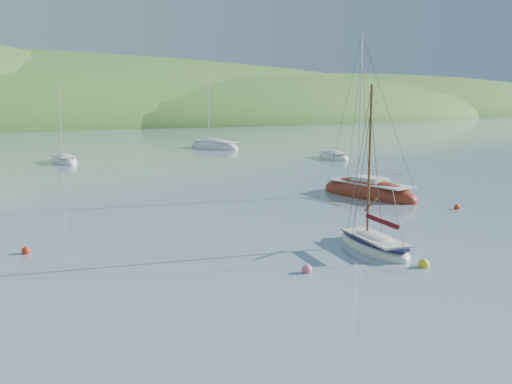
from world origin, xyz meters
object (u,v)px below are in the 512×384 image
daysailer_white (374,245)px  distant_sloop_b (214,147)px  sloop_red (368,193)px  distant_sloop_a (64,161)px  distant_sloop_d (334,157)px

daysailer_white → distant_sloop_b: bearing=83.1°
sloop_red → distant_sloop_a: sloop_red is taller
distant_sloop_b → distant_sloop_d: 21.36m
distant_sloop_d → daysailer_white: bearing=-111.8°
sloop_red → distant_sloop_b: bearing=71.7°
distant_sloop_d → distant_sloop_a: bearing=171.6°
distant_sloop_a → distant_sloop_d: size_ratio=1.00×
distant_sloop_b → distant_sloop_d: distant_sloop_b is taller
sloop_red → distant_sloop_a: 37.86m
sloop_red → distant_sloop_b: distant_sloop_b is taller
distant_sloop_b → distant_sloop_d: size_ratio=1.38×
daysailer_white → sloop_red: (10.41, 11.37, 0.03)m
distant_sloop_a → distant_sloop_b: 24.80m
daysailer_white → distant_sloop_b: (20.60, 54.54, 0.01)m
daysailer_white → distant_sloop_a: (-2.96, 46.79, -0.03)m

